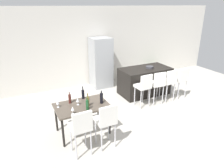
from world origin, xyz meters
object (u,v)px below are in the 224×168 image
Objects in this scene: kitchen_island at (145,81)px; bar_chair_right at (169,80)px; wine_bottle_end at (70,99)px; wine_glass_near at (58,102)px; wine_bottle_middle at (83,94)px; bar_chair_middle at (158,83)px; wine_bottle_right at (87,105)px; wine_glass_corner at (78,100)px; potted_plant at (157,68)px; fruit_bowl at (150,67)px; bar_chair_far at (181,78)px; wine_glass_far at (73,109)px; dining_chair_far at (106,119)px; wine_bottle_left at (88,101)px; dining_table at (82,108)px; bar_chair_left at (144,86)px; wine_bottle_inner at (101,98)px; dining_chair_near at (81,126)px; refrigerator at (101,63)px.

bar_chair_right is at bearing -67.93° from kitchen_island.
wine_bottle_end reaches higher than wine_glass_near.
wine_bottle_middle is at bearing -177.40° from bar_chair_right.
bar_chair_middle is 2.65m from wine_bottle_right.
wine_glass_corner is at bearing 111.49° from wine_bottle_right.
wine_glass_corner reaches higher than potted_plant.
fruit_bowl is (2.91, 1.18, 0.09)m from wine_glass_corner.
kitchen_island is 1.63× the size of bar_chair_far.
wine_glass_near is (-0.22, 0.44, 0.00)m from wine_glass_far.
wine_bottle_right reaches higher than fruit_bowl.
dining_chair_far reaches higher than wine_glass_far.
dining_chair_far is 0.70m from wine_bottle_left.
wine_glass_corner is (-3.62, -0.41, 0.17)m from bar_chair_far.
potted_plant is at bearing 71.32° from bar_chair_far.
wine_bottle_middle is 0.36m from wine_glass_corner.
wine_bottle_right is (-3.00, -0.72, 0.16)m from bar_chair_right.
wine_bottle_left is 0.69m from wine_glass_near.
dining_table is 0.25m from wine_bottle_left.
kitchen_island is at bearing 30.38° from wine_bottle_right.
bar_chair_middle is 2.62m from dining_chair_far.
bar_chair_left is 1.73m from wine_bottle_inner.
bar_chair_middle is 1.00× the size of dining_chair_near.
bar_chair_middle is 0.85× the size of dining_table.
fruit_bowl is at bearing -136.50° from potted_plant.
bar_chair_middle is (-0.12, -0.84, 0.24)m from kitchen_island.
wine_glass_far is at bearing -122.39° from wine_glass_corner.
fruit_bowl is at bearing 32.82° from dining_chair_near.
wine_bottle_right is 0.92× the size of wine_bottle_inner.
dining_table is 0.82m from dining_chair_near.
bar_chair_left is 1.00× the size of dining_chair_near.
bar_chair_left and dining_chair_far have the same top height.
dining_chair_near is 1.19m from wine_bottle_middle.
wine_bottle_middle is 1.87× the size of wine_glass_corner.
bar_chair_middle is 1.72× the size of potted_plant.
wine_bottle_right is 1.69× the size of wine_glass_corner.
dining_chair_near reaches higher than fruit_bowl.
wine_bottle_inner reaches higher than kitchen_island.
refrigerator reaches higher than wine_bottle_left.
wine_bottle_inner is at bearing -164.92° from bar_chair_middle.
fruit_bowl is at bearing 38.12° from dining_chair_far.
wine_bottle_inner is (0.46, -0.11, 0.21)m from dining_table.
wine_glass_near is at bearing -174.89° from bar_chair_right.
wine_bottle_end is 3.01m from refrigerator.
dining_chair_far reaches higher than potted_plant.
wine_bottle_inner is 1.01m from wine_glass_near.
wine_bottle_end is (-0.33, 0.34, -0.00)m from wine_bottle_left.
dining_chair_far is (-2.31, -1.23, 0.00)m from bar_chair_middle.
bar_chair_right reaches higher than wine_bottle_right.
wine_glass_far reaches higher than dining_table.
wine_bottle_middle is at bearing 96.49° from dining_chair_far.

